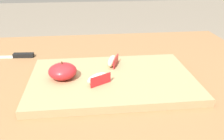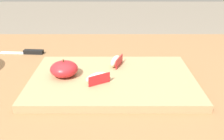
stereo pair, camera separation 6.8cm
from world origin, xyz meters
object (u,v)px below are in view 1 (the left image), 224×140
at_px(apple_wedge_right, 98,79).
at_px(paring_knife, 20,56).
at_px(apple_wedge_front, 112,61).
at_px(cutting_board, 112,80).
at_px(apple_half_skin_up, 63,71).

relative_size(apple_wedge_right, paring_knife, 0.41).
bearing_deg(apple_wedge_right, paring_knife, 134.26).
relative_size(apple_wedge_front, apple_wedge_right, 1.02).
relative_size(cutting_board, paring_knife, 2.79).
bearing_deg(apple_half_skin_up, paring_knife, 126.37).
distance_m(apple_wedge_right, paring_knife, 0.37).
distance_m(apple_half_skin_up, apple_wedge_right, 0.10).
height_order(cutting_board, paring_knife, cutting_board).
height_order(apple_half_skin_up, apple_wedge_right, apple_half_skin_up).
xyz_separation_m(apple_half_skin_up, apple_wedge_right, (0.09, -0.04, -0.01)).
bearing_deg(paring_knife, cutting_board, -37.54).
height_order(cutting_board, apple_half_skin_up, apple_half_skin_up).
bearing_deg(apple_half_skin_up, apple_wedge_front, 26.91).
bearing_deg(cutting_board, paring_knife, 142.46).
distance_m(cutting_board, apple_half_skin_up, 0.14).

